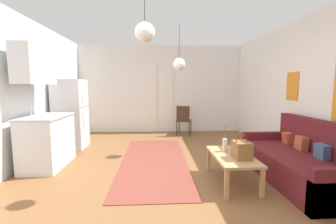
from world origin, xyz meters
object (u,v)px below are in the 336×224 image
Objects in this scene: couch at (302,162)px; bamboo_vase at (225,145)px; coffee_table at (232,158)px; refrigerator at (71,114)px; accent_chair at (184,119)px; pendant_lamp_near at (145,32)px; handbag at (242,150)px; pendant_lamp_far at (179,64)px.

couch is 1.18m from bamboo_vase.
refrigerator is (-3.08, 2.07, 0.42)m from coffee_table.
couch reaches higher than accent_chair.
bamboo_vase is 0.60× the size of pendant_lamp_near.
coffee_table is at bearing -33.89° from refrigerator.
pendant_lamp_near is (-1.33, -0.06, 1.56)m from handbag.
bamboo_vase is at bearing 171.45° from couch.
accent_chair is at bearing 96.40° from handbag.
coffee_table is at bearing 10.02° from pendant_lamp_near.
accent_chair reaches higher than coffee_table.
coffee_table is at bearing -72.39° from bamboo_vase.
accent_chair is (-0.25, 3.08, -0.04)m from bamboo_vase.
bamboo_vase is at bearing 111.96° from accent_chair.
couch is 1.93× the size of coffee_table.
accent_chair is 0.93× the size of pendant_lamp_far.
couch is at bearing -26.24° from refrigerator.
couch is at bearing -8.55° from bamboo_vase.
couch is 4.67m from refrigerator.
handbag is (-1.01, -0.18, 0.27)m from couch.
bamboo_vase is at bearing -67.10° from pendant_lamp_far.
couch is at bearing 130.54° from accent_chair.
refrigerator reaches higher than accent_chair.
pendant_lamp_far is at bearing 112.28° from coffee_table.
handbag is 3.45m from accent_chair.
pendant_lamp_far is at bearing -11.95° from refrigerator.
bamboo_vase is at bearing 18.91° from pendant_lamp_near.
handbag is at bearing -35.24° from refrigerator.
pendant_lamp_far reaches higher than handbag.
pendant_lamp_far reaches higher than coffee_table.
bamboo_vase is at bearing 107.61° from coffee_table.
couch reaches higher than coffee_table.
bamboo_vase is 2.01m from pendant_lamp_far.
couch is 2.98m from pendant_lamp_near.
pendant_lamp_far is (-0.64, 1.55, 1.51)m from coffee_table.
refrigerator is at bearing 148.09° from bamboo_vase.
coffee_table is at bearing 112.73° from accent_chair.
couch is 1.26× the size of refrigerator.
pendant_lamp_near reaches higher than handbag.
pendant_lamp_near is at bearing -51.51° from refrigerator.
pendant_lamp_near is at bearing -169.98° from coffee_table.
refrigerator is at bearing 128.49° from pendant_lamp_near.
couch is 2.81m from pendant_lamp_far.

